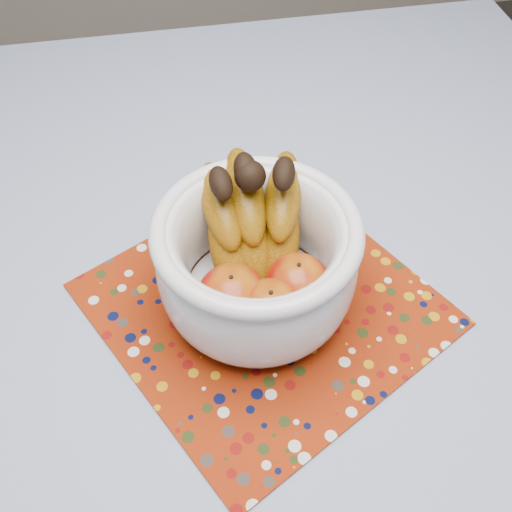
% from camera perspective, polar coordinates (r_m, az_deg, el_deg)
% --- Properties ---
extents(table, '(1.20, 1.20, 0.75)m').
position_cam_1_polar(table, '(0.89, -0.44, -4.97)').
color(table, brown).
rests_on(table, ground).
extents(tablecloth, '(1.32, 1.32, 0.01)m').
position_cam_1_polar(tablecloth, '(0.83, -0.48, -1.72)').
color(tablecloth, slate).
rests_on(tablecloth, table).
extents(placemat, '(0.52, 0.52, 0.00)m').
position_cam_1_polar(placemat, '(0.79, 0.80, -4.60)').
color(placemat, maroon).
rests_on(placemat, tablecloth).
extents(fruit_bowl, '(0.25, 0.26, 0.20)m').
position_cam_1_polar(fruit_bowl, '(0.73, 0.11, 0.48)').
color(fruit_bowl, silver).
rests_on(fruit_bowl, placemat).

